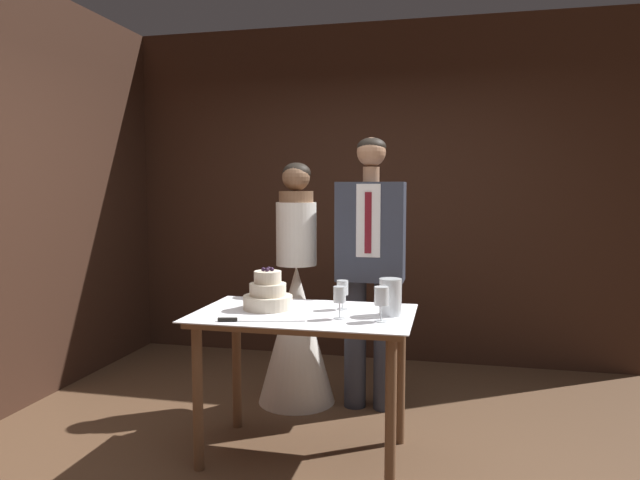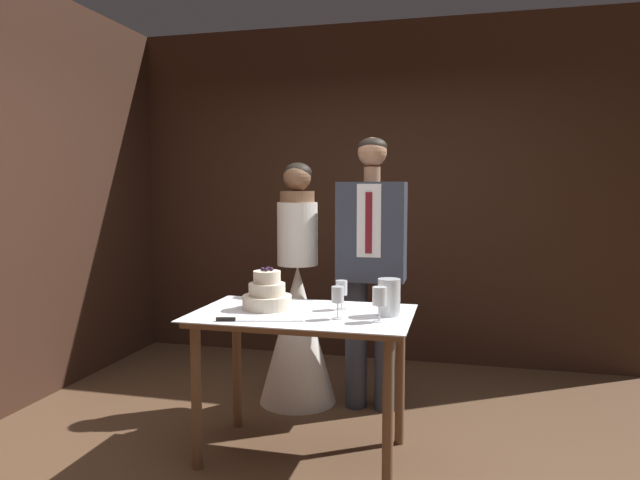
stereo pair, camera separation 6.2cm
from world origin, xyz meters
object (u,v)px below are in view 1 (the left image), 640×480
tiered_cake (268,294)px  bride (297,316)px  cake_knife (245,320)px  groom (370,259)px  wine_glass_near (381,297)px  hurricane_candle (390,298)px  wine_glass_far (342,289)px  wine_glass_middle (340,296)px  cake_table (304,333)px

tiered_cake → bride: (-0.03, 0.74, -0.29)m
tiered_cake → cake_knife: (-0.02, -0.33, -0.08)m
cake_knife → groom: bearing=50.8°
wine_glass_near → hurricane_candle: (0.03, 0.16, -0.03)m
cake_knife → wine_glass_far: (0.44, 0.41, 0.11)m
wine_glass_middle → groom: bearing=87.5°
wine_glass_middle → wine_glass_near: bearing=-2.5°
bride → cake_table: bearing=-71.9°
wine_glass_middle → groom: size_ratio=0.09×
wine_glass_near → wine_glass_far: 0.35m
cake_table → cake_knife: size_ratio=2.71×
tiered_cake → hurricane_candle: tiered_cake is taller
cake_table → wine_glass_near: wine_glass_near is taller
tiered_cake → groom: bearing=56.8°
wine_glass_far → cake_table: bearing=-145.6°
cake_knife → wine_glass_middle: size_ratio=2.57×
cake_knife → hurricane_candle: size_ratio=2.22×
wine_glass_near → groom: size_ratio=0.10×
tiered_cake → hurricane_candle: bearing=-0.7°
wine_glass_far → groom: groom is taller
cake_knife → wine_glass_middle: (0.46, 0.17, 0.11)m
wine_glass_near → wine_glass_far: wine_glass_near is taller
wine_glass_middle → groom: (0.04, 0.90, 0.09)m
wine_glass_far → bride: 0.86m
cake_knife → hurricane_candle: 0.79m
cake_table → wine_glass_far: bearing=34.4°
wine_glass_middle → cake_knife: bearing=-159.8°
groom → wine_glass_near: bearing=-78.7°
cake_knife → wine_glass_middle: wine_glass_middle is taller
hurricane_candle → bride: 1.09m
tiered_cake → bride: bearing=92.6°
wine_glass_far → bride: (-0.45, 0.66, -0.32)m
tiered_cake → cake_knife: bearing=-93.3°
tiered_cake → wine_glass_middle: size_ratio=1.63×
bride → groom: (0.52, -0.00, 0.42)m
cake_knife → tiered_cake: bearing=72.8°
cake_knife → cake_table: bearing=34.6°
wine_glass_middle → wine_glass_far: 0.24m
groom → hurricane_candle: bearing=-74.2°
wine_glass_middle → cake_table: bearing=154.3°
tiered_cake → wine_glass_middle: (0.45, -0.16, 0.04)m
groom → bride: bearing=179.9°
cake_knife → wine_glass_middle: 0.51m
hurricane_candle → cake_knife: bearing=-156.0°
cake_knife → bride: size_ratio=0.26×
wine_glass_far → groom: size_ratio=0.09×
tiered_cake → groom: groom is taller
cake_knife → bride: bride is taller
wine_glass_middle → hurricane_candle: bearing=30.5°
hurricane_candle → wine_glass_near: bearing=-100.9°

